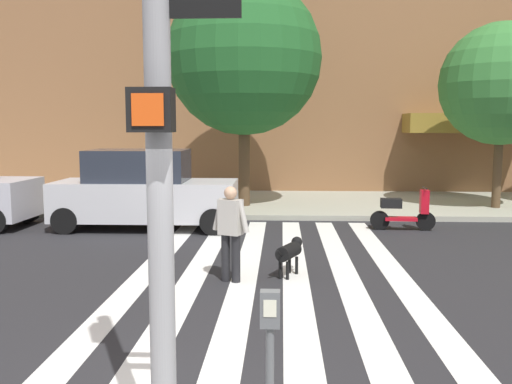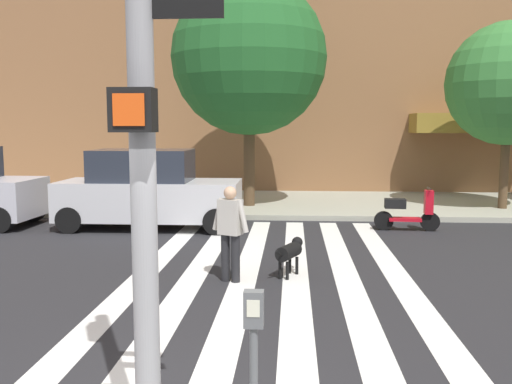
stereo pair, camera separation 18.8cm
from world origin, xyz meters
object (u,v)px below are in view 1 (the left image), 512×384
street_tree_middle (502,84)px  pedestrian_dog_walker (231,228)px  dog_on_leash (290,251)px  parked_scooter (403,212)px  parked_car_behind_first (144,191)px  street_tree_nearest (244,58)px  parking_meter_curbside (270,357)px

street_tree_middle → pedestrian_dog_walker: 11.37m
dog_on_leash → parked_scooter: bearing=57.0°
parked_car_behind_first → dog_on_leash: size_ratio=4.91×
street_tree_nearest → dog_on_leash: bearing=-80.3°
parked_scooter → street_tree_middle: (3.49, 3.11, 3.41)m
parked_scooter → street_tree_nearest: street_tree_nearest is taller
street_tree_middle → pedestrian_dog_walker: bearing=-132.7°
parked_scooter → pedestrian_dog_walker: bearing=-128.6°
street_tree_middle → parked_scooter: bearing=-138.3°
parked_scooter → pedestrian_dog_walker: (-3.96, -4.96, 0.45)m
parked_scooter → street_tree_middle: size_ratio=0.29×
parked_car_behind_first → parking_meter_curbside: bearing=-71.6°
parked_car_behind_first → pedestrian_dog_walker: parked_car_behind_first is taller
parked_scooter → dog_on_leash: (-2.95, -4.54, -0.04)m
pedestrian_dog_walker → dog_on_leash: size_ratio=1.74×
pedestrian_dog_walker → parking_meter_curbside: bearing=-81.9°
parking_meter_curbside → street_tree_nearest: street_tree_nearest is taller
parked_scooter → dog_on_leash: bearing=-123.0°
street_tree_nearest → parked_car_behind_first: bearing=-125.7°
parked_scooter → street_tree_middle: bearing=41.7°
parking_meter_curbside → parked_car_behind_first: bearing=108.4°
parked_car_behind_first → pedestrian_dog_walker: (2.69, -4.89, -0.05)m
parking_meter_curbside → pedestrian_dog_walker: 5.58m
parked_car_behind_first → pedestrian_dog_walker: bearing=-61.2°
parking_meter_curbside → parked_scooter: size_ratio=0.83×
street_tree_nearest → pedestrian_dog_walker: 9.04m
parked_car_behind_first → dog_on_leash: (3.70, -4.47, -0.53)m
dog_on_leash → street_tree_nearest: bearing=99.7°
street_tree_nearest → street_tree_middle: size_ratio=1.25×
dog_on_leash → pedestrian_dog_walker: bearing=-157.5°
street_tree_middle → parking_meter_curbside: bearing=-116.1°
parked_car_behind_first → street_tree_nearest: 5.54m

